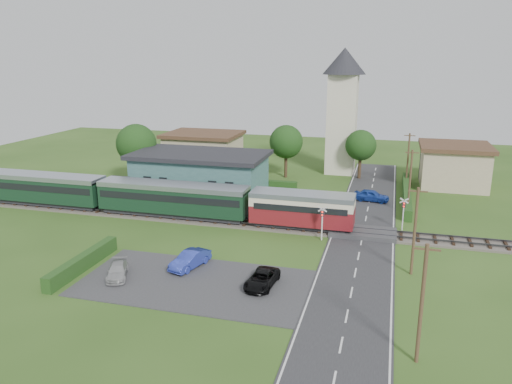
% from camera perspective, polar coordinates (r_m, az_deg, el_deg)
% --- Properties ---
extents(ground, '(120.00, 120.00, 0.00)m').
position_cam_1_polar(ground, '(48.26, -0.01, -4.63)').
color(ground, '#2D4C19').
extents(railway_track, '(76.00, 3.20, 0.49)m').
position_cam_1_polar(railway_track, '(50.05, 0.60, -3.76)').
color(railway_track, '#4C443D').
rests_on(railway_track, ground).
extents(road, '(6.00, 70.00, 0.05)m').
position_cam_1_polar(road, '(46.78, 11.95, -5.61)').
color(road, '#28282B').
rests_on(road, ground).
extents(car_park, '(17.00, 9.00, 0.08)m').
position_cam_1_polar(car_park, '(38.21, -7.07, -10.25)').
color(car_park, '#333335').
rests_on(car_park, ground).
extents(crossing_deck, '(6.20, 3.40, 0.45)m').
position_cam_1_polar(crossing_deck, '(48.59, 12.12, -4.57)').
color(crossing_deck, '#333335').
rests_on(crossing_deck, ground).
extents(platform, '(30.00, 3.00, 0.45)m').
position_cam_1_polar(platform, '(56.08, -8.48, -1.70)').
color(platform, gray).
rests_on(platform, ground).
extents(equipment_hut, '(2.30, 2.30, 2.55)m').
position_cam_1_polar(equipment_hut, '(59.28, -15.64, 0.35)').
color(equipment_hut, beige).
rests_on(equipment_hut, platform).
extents(station_building, '(16.00, 9.00, 5.30)m').
position_cam_1_polar(station_building, '(60.60, -6.38, 2.07)').
color(station_building, '#386162').
rests_on(station_building, ground).
extents(train, '(43.20, 2.90, 3.40)m').
position_cam_1_polar(train, '(53.92, -12.53, -0.43)').
color(train, '#232328').
rests_on(train, ground).
extents(church_tower, '(6.00, 6.00, 17.60)m').
position_cam_1_polar(church_tower, '(72.37, 9.89, 10.13)').
color(church_tower, beige).
rests_on(church_tower, ground).
extents(house_west, '(10.80, 8.80, 5.50)m').
position_cam_1_polar(house_west, '(75.13, -6.01, 4.72)').
color(house_west, tan).
rests_on(house_west, ground).
extents(house_east, '(8.80, 8.80, 5.50)m').
position_cam_1_polar(house_east, '(69.58, 21.65, 2.88)').
color(house_east, tan).
rests_on(house_east, ground).
extents(hedge_carpark, '(0.80, 9.00, 1.20)m').
position_cam_1_polar(hedge_carpark, '(42.30, -19.20, -7.60)').
color(hedge_carpark, '#193814').
rests_on(hedge_carpark, ground).
extents(hedge_roadside, '(0.80, 18.00, 1.20)m').
position_cam_1_polar(hedge_roadside, '(61.86, 16.85, -0.23)').
color(hedge_roadside, '#193814').
rests_on(hedge_roadside, ground).
extents(hedge_station, '(22.00, 0.80, 1.30)m').
position_cam_1_polar(hedge_station, '(65.16, -4.88, 1.20)').
color(hedge_station, '#193814').
rests_on(hedge_station, ground).
extents(tree_a, '(5.20, 5.20, 8.00)m').
position_cam_1_polar(tree_a, '(66.96, -13.51, 5.35)').
color(tree_a, '#332316').
rests_on(tree_a, ground).
extents(tree_b, '(4.60, 4.60, 7.34)m').
position_cam_1_polar(tree_b, '(69.17, 3.47, 5.74)').
color(tree_b, '#332316').
rests_on(tree_b, ground).
extents(tree_c, '(4.20, 4.20, 6.78)m').
position_cam_1_polar(tree_c, '(69.88, 11.89, 5.24)').
color(tree_c, '#332316').
rests_on(tree_c, ground).
extents(utility_pole_a, '(1.40, 0.22, 7.00)m').
position_cam_1_polar(utility_pole_a, '(28.85, 18.42, -11.92)').
color(utility_pole_a, '#473321').
rests_on(utility_pole_a, ground).
extents(utility_pole_b, '(1.40, 0.22, 7.00)m').
position_cam_1_polar(utility_pole_b, '(39.93, 17.69, -4.18)').
color(utility_pole_b, '#473321').
rests_on(utility_pole_b, ground).
extents(utility_pole_c, '(1.40, 0.22, 7.00)m').
position_cam_1_polar(utility_pole_c, '(55.31, 17.19, 1.19)').
color(utility_pole_c, '#473321').
rests_on(utility_pole_c, ground).
extents(utility_pole_d, '(1.40, 0.22, 7.00)m').
position_cam_1_polar(utility_pole_d, '(67.03, 16.96, 3.59)').
color(utility_pole_d, '#473321').
rests_on(utility_pole_d, ground).
extents(crossing_signal_near, '(0.84, 0.28, 3.28)m').
position_cam_1_polar(crossing_signal_near, '(45.99, 7.58, -2.97)').
color(crossing_signal_near, silver).
rests_on(crossing_signal_near, ground).
extents(crossing_signal_far, '(0.84, 0.28, 3.28)m').
position_cam_1_polar(crossing_signal_far, '(50.25, 16.51, -1.90)').
color(crossing_signal_far, silver).
rests_on(crossing_signal_far, ground).
extents(streetlamp_west, '(0.30, 0.30, 5.15)m').
position_cam_1_polar(streetlamp_west, '(73.50, -12.55, 4.40)').
color(streetlamp_west, '#3F3F47').
rests_on(streetlamp_west, ground).
extents(streetlamp_east, '(0.30, 0.30, 5.15)m').
position_cam_1_polar(streetlamp_east, '(72.12, 18.28, 3.79)').
color(streetlamp_east, '#3F3F47').
rests_on(streetlamp_east, ground).
extents(car_on_road, '(4.22, 2.22, 1.37)m').
position_cam_1_polar(car_on_road, '(59.66, 13.07, -0.39)').
color(car_on_road, '#1D40A6').
rests_on(car_on_road, road).
extents(car_park_blue, '(2.42, 4.22, 1.32)m').
position_cam_1_polar(car_park_blue, '(40.51, -7.55, -7.66)').
color(car_park_blue, '#2837A3').
rests_on(car_park_blue, car_park).
extents(car_park_silver, '(2.72, 3.82, 1.03)m').
position_cam_1_polar(car_park_silver, '(39.99, -15.54, -8.65)').
color(car_park_silver, '#B1B1B1').
rests_on(car_park_silver, car_park).
extents(car_park_dark, '(2.14, 4.10, 1.10)m').
position_cam_1_polar(car_park_dark, '(37.13, 0.68, -9.91)').
color(car_park_dark, black).
rests_on(car_park_dark, car_park).
extents(pedestrian_near, '(0.65, 0.48, 1.64)m').
position_cam_1_polar(pedestrian_near, '(53.26, 0.63, -1.27)').
color(pedestrian_near, gray).
rests_on(pedestrian_near, platform).
extents(pedestrian_far, '(0.77, 0.96, 1.93)m').
position_cam_1_polar(pedestrian_far, '(57.66, -13.12, -0.23)').
color(pedestrian_far, gray).
rests_on(pedestrian_far, platform).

